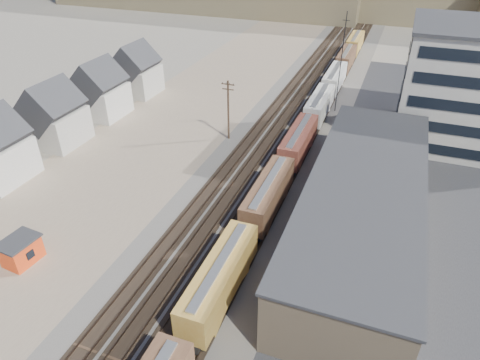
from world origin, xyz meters
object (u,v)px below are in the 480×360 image
(utility_pole_north, at_px, (228,109))
(maintenance_shed, at_px, (21,251))
(parked_car_blue, at_px, (414,126))
(freight_train, at_px, (310,122))

(utility_pole_north, xyz_separation_m, maintenance_shed, (-9.72, -35.20, -3.80))
(utility_pole_north, bearing_deg, parked_car_blue, 26.67)
(freight_train, bearing_deg, utility_pole_north, -156.38)
(utility_pole_north, bearing_deg, maintenance_shed, -105.44)
(utility_pole_north, relative_size, maintenance_shed, 2.36)
(freight_train, height_order, parked_car_blue, freight_train)
(freight_train, relative_size, utility_pole_north, 11.97)
(freight_train, relative_size, parked_car_blue, 20.03)
(freight_train, xyz_separation_m, parked_car_blue, (16.41, 9.04, -1.96))
(utility_pole_north, height_order, maintenance_shed, utility_pole_north)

